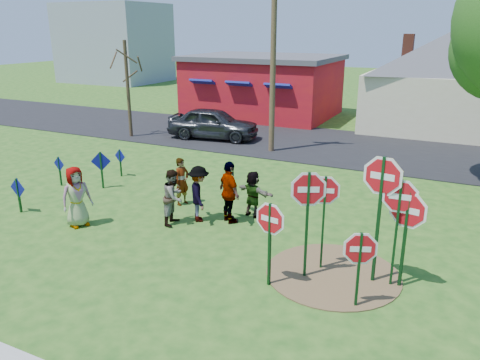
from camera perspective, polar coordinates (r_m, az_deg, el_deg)
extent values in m
plane|color=#205016|center=(14.08, -5.65, -5.59)|extent=(120.00, 120.00, 0.00)
cube|color=black|center=(24.11, 8.74, 4.45)|extent=(120.00, 7.50, 0.04)
cylinder|color=brown|center=(11.65, 11.24, -11.14)|extent=(3.20, 3.20, 0.03)
cube|color=maroon|center=(31.68, 2.87, 11.16)|extent=(9.00, 7.00, 3.60)
cube|color=#4C4C51|center=(31.51, 2.92, 14.68)|extent=(9.40, 7.40, 0.30)
cube|color=navy|center=(29.54, -4.50, 11.79)|extent=(1.60, 0.78, 0.45)
cube|color=navy|center=(28.36, -0.04, 11.58)|extent=(1.60, 0.78, 0.45)
cube|color=navy|center=(27.36, 4.76, 11.28)|extent=(1.60, 0.78, 0.45)
cube|color=beige|center=(29.24, 23.33, 8.74)|extent=(8.00, 7.00, 3.20)
pyramid|color=#4C4C51|center=(28.95, 24.30, 16.15)|extent=(9.40, 9.40, 2.20)
cube|color=brown|center=(28.14, 19.80, 15.01)|extent=(0.55, 0.55, 1.40)
cube|color=#8C939E|center=(53.78, -15.04, 15.81)|extent=(10.00, 8.00, 8.00)
cube|color=#0F3717|center=(10.59, 3.63, -7.93)|extent=(0.06, 0.08, 2.00)
cylinder|color=white|center=(10.32, 3.69, -4.76)|extent=(0.98, 0.20, 1.00)
cylinder|color=#B80D16|center=(10.32, 3.69, -4.76)|extent=(0.85, 0.18, 0.86)
cube|color=white|center=(10.32, 3.69, -4.76)|extent=(0.43, 0.09, 0.12)
cube|color=#0F3717|center=(11.35, 10.10, -5.27)|extent=(0.07, 0.08, 2.37)
cylinder|color=white|center=(11.05, 10.34, -1.25)|extent=(0.91, 0.31, 0.95)
cylinder|color=#B80D16|center=(11.05, 10.34, -1.25)|extent=(0.78, 0.27, 0.82)
cube|color=white|center=(11.05, 10.34, -1.25)|extent=(0.40, 0.13, 0.12)
cylinder|color=gold|center=(11.05, 10.34, -1.25)|extent=(0.90, 0.31, 0.95)
cube|color=#0F3717|center=(10.99, 18.47, -6.29)|extent=(0.06, 0.07, 2.54)
cylinder|color=white|center=(10.67, 18.94, -1.91)|extent=(1.04, 0.08, 1.04)
cylinder|color=#B80D16|center=(10.67, 18.94, -1.91)|extent=(0.90, 0.08, 0.90)
cube|color=white|center=(10.67, 18.94, -1.91)|extent=(0.46, 0.03, 0.13)
cube|color=#0F3717|center=(10.94, 16.50, -4.89)|extent=(0.07, 0.09, 3.01)
cylinder|color=white|center=(10.58, 17.01, 0.45)|extent=(1.19, 0.20, 1.20)
cylinder|color=#B80D16|center=(10.58, 17.01, 0.45)|extent=(1.02, 0.18, 1.03)
cube|color=white|center=(10.58, 17.01, 0.45)|extent=(0.52, 0.09, 0.15)
cylinder|color=gold|center=(10.58, 17.01, 0.45)|extent=(1.18, 0.19, 1.20)
cube|color=#0F3717|center=(10.15, 14.24, -10.64)|extent=(0.07, 0.08, 1.70)
cylinder|color=white|center=(9.93, 14.46, -8.12)|extent=(0.90, 0.40, 0.97)
cylinder|color=#B80D16|center=(9.93, 14.46, -8.12)|extent=(0.78, 0.34, 0.84)
cube|color=white|center=(9.93, 14.46, -8.12)|extent=(0.40, 0.17, 0.12)
cube|color=#0F3717|center=(11.06, 19.40, -6.98)|extent=(0.07, 0.09, 2.29)
cylinder|color=white|center=(10.78, 19.80, -3.47)|extent=(1.12, 0.26, 1.14)
cylinder|color=#B80D16|center=(10.78, 19.80, -3.47)|extent=(0.97, 0.23, 0.98)
cube|color=white|center=(10.78, 19.80, -3.47)|extent=(0.49, 0.11, 0.14)
cylinder|color=gold|center=(10.78, 19.80, -3.47)|extent=(1.12, 0.26, 1.14)
cube|color=#0F3717|center=(10.88, 8.13, -5.59)|extent=(0.08, 0.09, 2.60)
cylinder|color=white|center=(10.55, 8.34, -1.13)|extent=(1.00, 0.51, 1.10)
cylinder|color=#B80D16|center=(10.55, 8.34, -1.13)|extent=(0.86, 0.44, 0.95)
cube|color=white|center=(10.55, 8.34, -1.13)|extent=(0.44, 0.22, 0.14)
cube|color=#0F3717|center=(16.39, -25.36, -1.72)|extent=(0.05, 0.06, 1.13)
cube|color=#0B0D68|center=(16.31, -25.48, -0.89)|extent=(0.66, 0.05, 0.66)
cube|color=#0F3717|center=(18.58, -21.11, 1.00)|extent=(0.05, 0.06, 1.10)
cube|color=#0B0D68|center=(18.51, -21.21, 1.84)|extent=(0.56, 0.09, 0.56)
cube|color=#0F3717|center=(17.74, -16.51, 1.14)|extent=(0.08, 0.09, 1.37)
cube|color=#0B0D68|center=(17.64, -16.61, 2.20)|extent=(0.66, 0.34, 0.72)
cube|color=#0F3717|center=(19.02, -14.36, 2.03)|extent=(0.05, 0.06, 1.10)
cube|color=#0B0D68|center=(18.94, -14.43, 2.84)|extent=(0.56, 0.11, 0.57)
imported|color=#395181|center=(14.52, -19.32, -1.93)|extent=(0.89, 1.05, 1.83)
imported|color=#23746D|center=(15.54, -7.10, -0.17)|extent=(0.51, 0.66, 1.59)
imported|color=#905938|center=(14.03, -8.08, -2.05)|extent=(0.75, 0.90, 1.69)
imported|color=#35343A|center=(14.14, -5.03, -1.70)|extent=(1.18, 1.28, 1.72)
imported|color=#4A2E5C|center=(13.93, -1.30, -1.53)|extent=(1.18, 1.04, 1.91)
imported|color=#20542A|center=(14.48, 1.59, -1.69)|extent=(1.42, 0.80, 1.46)
imported|color=#2F3035|center=(24.71, -3.28, 6.92)|extent=(4.95, 2.55, 1.61)
cylinder|color=#4C3823|center=(21.70, 4.05, 14.12)|extent=(0.26, 0.26, 8.27)
cylinder|color=#382819|center=(25.60, -13.50, 10.64)|extent=(0.18, 0.18, 5.02)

